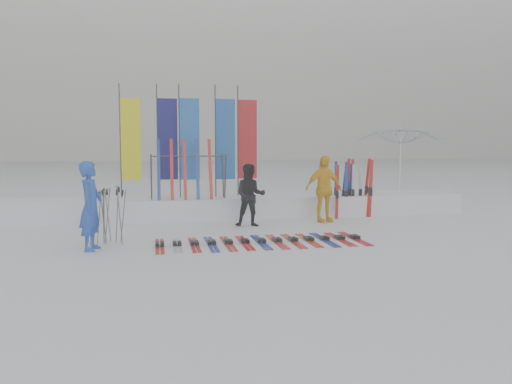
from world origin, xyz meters
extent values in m
plane|color=white|center=(0.00, 0.00, 0.00)|extent=(120.00, 120.00, 0.00)
cube|color=white|center=(0.00, 4.60, 0.30)|extent=(14.00, 1.60, 0.60)
imported|color=blue|center=(-3.34, 0.56, 0.88)|extent=(0.54, 0.71, 1.77)
imported|color=black|center=(0.29, 2.79, 0.80)|extent=(0.88, 0.74, 1.60)
imported|color=yellow|center=(2.38, 3.14, 0.91)|extent=(1.12, 0.60, 1.81)
imported|color=white|center=(6.21, 6.16, 1.38)|extent=(3.52, 3.57, 2.77)
cube|color=red|center=(-2.02, 0.64, 0.04)|extent=(0.17, 1.58, 0.07)
cube|color=silver|center=(-1.66, 0.64, 0.04)|extent=(0.17, 1.57, 0.07)
cube|color=#BA0F0E|center=(-1.31, 0.64, 0.04)|extent=(0.17, 1.57, 0.07)
cube|color=navy|center=(-0.95, 0.64, 0.04)|extent=(0.17, 1.68, 0.07)
cube|color=red|center=(-0.60, 0.64, 0.04)|extent=(0.17, 1.63, 0.07)
cube|color=red|center=(-0.24, 0.64, 0.04)|extent=(0.17, 1.60, 0.07)
cube|color=navy|center=(0.11, 0.64, 0.04)|extent=(0.17, 1.66, 0.07)
cube|color=red|center=(0.47, 0.64, 0.04)|extent=(0.17, 1.66, 0.07)
cube|color=red|center=(0.83, 0.64, 0.04)|extent=(0.17, 1.66, 0.07)
cube|color=red|center=(1.18, 0.64, 0.04)|extent=(0.17, 1.61, 0.07)
cube|color=navy|center=(1.54, 0.64, 0.04)|extent=(0.17, 1.69, 0.07)
cube|color=red|center=(1.89, 0.64, 0.04)|extent=(0.17, 1.61, 0.07)
cube|color=#B40E17|center=(2.25, 0.64, 0.04)|extent=(0.17, 1.70, 0.07)
cylinder|color=#595B60|center=(-2.77, 1.21, 0.58)|extent=(0.15, 0.14, 1.14)
cylinder|color=#595B60|center=(-3.50, 1.07, 0.62)|extent=(0.06, 0.10, 1.23)
cylinder|color=#595B60|center=(-3.33, 1.08, 0.59)|extent=(0.13, 0.15, 1.17)
cylinder|color=#595B60|center=(-3.38, 1.17, 0.60)|extent=(0.06, 0.03, 1.19)
cylinder|color=#595B60|center=(-3.16, 1.23, 0.60)|extent=(0.05, 0.07, 1.19)
cylinder|color=#595B60|center=(-3.10, 1.42, 0.58)|extent=(0.12, 0.05, 1.15)
cylinder|color=#595B60|center=(-3.07, 1.05, 0.60)|extent=(0.15, 0.05, 1.20)
cylinder|color=#595B60|center=(-2.90, 1.32, 0.58)|extent=(0.08, 0.07, 1.15)
cylinder|color=#595B60|center=(-3.18, 1.24, 0.58)|extent=(0.12, 0.11, 1.15)
cylinder|color=#595B60|center=(-3.18, 1.24, 0.58)|extent=(0.04, 0.14, 1.17)
cylinder|color=#595B60|center=(-3.54, 1.36, 0.61)|extent=(0.06, 0.15, 1.21)
cylinder|color=#595B60|center=(-2.83, 1.00, 0.63)|extent=(0.10, 0.09, 1.25)
cylinder|color=#595B60|center=(-3.37, 0.95, 0.62)|extent=(0.14, 0.03, 1.24)
cylinder|color=#595B60|center=(-3.23, 0.97, 0.57)|extent=(0.12, 0.08, 1.14)
cylinder|color=#383A3F|center=(-3.03, 4.89, 2.20)|extent=(0.04, 0.04, 3.20)
cube|color=#F3F40C|center=(-2.74, 4.89, 2.25)|extent=(0.55, 0.03, 2.30)
cylinder|color=#383A3F|center=(-2.00, 4.82, 2.20)|extent=(0.04, 0.04, 3.20)
cube|color=#0D0D5C|center=(-1.71, 4.82, 2.25)|extent=(0.55, 0.03, 2.30)
cylinder|color=#383A3F|center=(-1.39, 4.65, 2.20)|extent=(0.04, 0.04, 3.20)
cube|color=blue|center=(-1.10, 4.65, 2.25)|extent=(0.55, 0.03, 2.30)
cylinder|color=#383A3F|center=(-0.37, 4.66, 2.20)|extent=(0.04, 0.04, 3.20)
cube|color=#1754B2|center=(-0.08, 4.66, 2.25)|extent=(0.55, 0.03, 2.30)
cylinder|color=#383A3F|center=(0.31, 4.81, 2.20)|extent=(0.04, 0.04, 3.20)
cube|color=#B11218|center=(0.60, 4.81, 2.25)|extent=(0.55, 0.03, 2.30)
cylinder|color=#383A3F|center=(-2.19, 3.95, 1.23)|extent=(0.04, 0.30, 1.23)
cylinder|color=#383A3F|center=(-2.19, 4.45, 1.23)|extent=(0.04, 0.30, 1.23)
cylinder|color=#383A3F|center=(-0.19, 3.95, 1.23)|extent=(0.04, 0.30, 1.23)
cylinder|color=#383A3F|center=(-0.19, 4.45, 1.23)|extent=(0.04, 0.30, 1.23)
cylinder|color=#383A3F|center=(-1.19, 4.20, 1.78)|extent=(2.00, 0.04, 0.04)
cube|color=navy|center=(3.48, 4.13, 0.79)|extent=(0.09, 0.02, 1.59)
cube|color=navy|center=(3.32, 3.86, 0.73)|extent=(0.09, 0.04, 1.46)
cube|color=silver|center=(2.93, 4.59, 0.84)|extent=(0.09, 0.04, 1.69)
cube|color=red|center=(2.53, 3.82, 0.78)|extent=(0.09, 0.03, 1.57)
cube|color=red|center=(3.64, 4.34, 0.85)|extent=(0.09, 0.04, 1.69)
cube|color=silver|center=(3.84, 4.06, 0.76)|extent=(0.09, 0.03, 1.53)
cube|color=red|center=(3.81, 4.71, 0.83)|extent=(0.09, 0.03, 1.66)
cube|color=navy|center=(3.54, 4.07, 0.77)|extent=(0.09, 0.03, 1.54)
cube|color=red|center=(4.02, 3.79, 0.83)|extent=(0.09, 0.02, 1.66)
cube|color=red|center=(4.04, 4.09, 0.85)|extent=(0.09, 0.02, 1.70)
cube|color=red|center=(2.95, 3.61, 0.76)|extent=(0.09, 0.04, 1.53)
cube|color=red|center=(2.72, 4.29, 0.73)|extent=(0.09, 0.02, 1.46)
cube|color=red|center=(4.05, 3.81, 0.80)|extent=(0.09, 0.04, 1.61)
cube|color=navy|center=(2.60, 3.93, 0.75)|extent=(0.09, 0.03, 1.50)
cube|color=navy|center=(3.31, 4.03, 0.74)|extent=(0.09, 0.02, 1.47)
cube|color=navy|center=(3.12, 4.18, 0.81)|extent=(0.09, 0.05, 1.61)
cube|color=silver|center=(3.56, 3.96, 0.77)|extent=(0.09, 0.03, 1.54)
camera|label=1|loc=(-2.08, -9.66, 2.08)|focal=35.00mm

